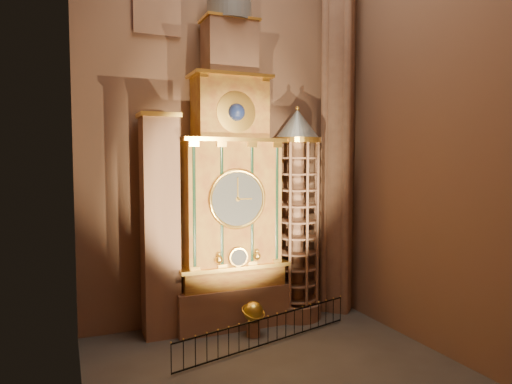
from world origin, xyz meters
name	(u,v)px	position (x,y,z in m)	size (l,w,h in m)	color
floor	(273,367)	(0.00, 0.00, 0.00)	(14.00, 14.00, 0.00)	#383330
wall_back	(223,102)	(0.00, 6.00, 11.00)	(22.00, 22.00, 0.00)	brown
wall_left	(74,68)	(-7.00, 0.00, 11.00)	(22.00, 22.00, 0.00)	brown
wall_right	(419,94)	(7.00, 0.00, 11.00)	(22.00, 22.00, 0.00)	brown
astronomical_clock	(230,190)	(0.00, 4.96, 6.68)	(5.60, 2.41, 16.70)	#8C634C
portrait_tower	(160,225)	(-3.40, 4.98, 5.15)	(1.80, 1.60, 10.20)	#8C634C
stair_turret	(297,216)	(3.50, 4.70, 5.27)	(2.50, 2.50, 10.80)	#8C634C
gothic_pier	(338,105)	(6.10, 5.00, 11.00)	(2.04, 2.04, 22.00)	#8C634C
celestial_globe	(253,316)	(0.47, 3.18, 0.97)	(1.44, 1.41, 1.62)	#8C634C
iron_railing	(268,331)	(0.66, 1.97, 0.66)	(9.09, 2.49, 1.21)	black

